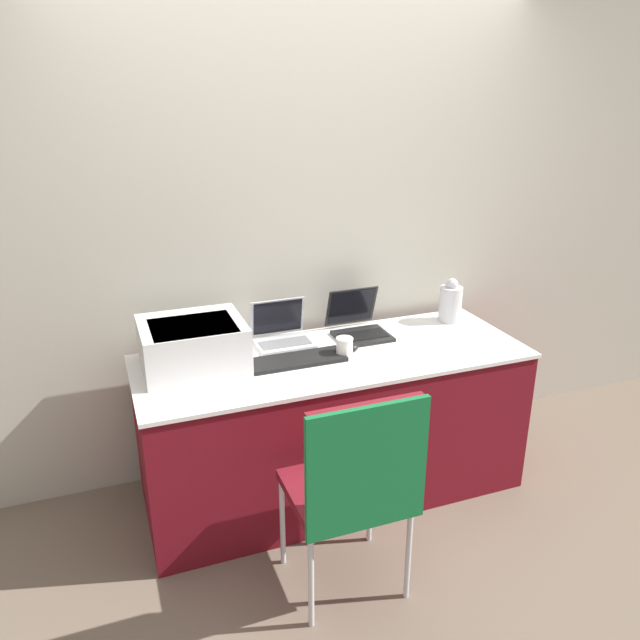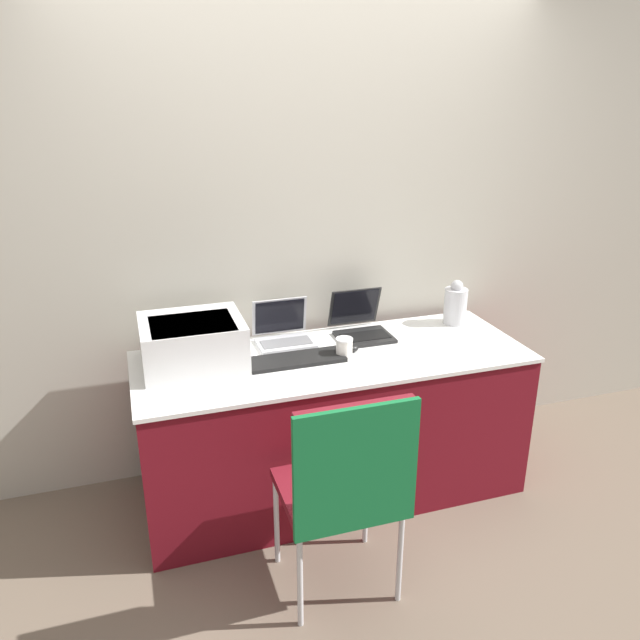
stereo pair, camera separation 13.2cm
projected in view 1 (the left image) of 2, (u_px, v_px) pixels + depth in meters
The scene contains 11 objects.
ground_plane at pixel (358, 528), 3.06m from camera, with size 14.00×14.00×0.00m, color #6B5B4C.
wall_back at pixel (302, 233), 3.31m from camera, with size 8.00×0.05×2.60m.
table at pixel (333, 424), 3.23m from camera, with size 1.95×0.72×0.78m.
printer at pixel (193, 343), 2.92m from camera, with size 0.48×0.41×0.23m.
laptop_left at pixel (282, 334), 3.22m from camera, with size 0.29×0.24×0.22m.
laptop_right at pixel (358, 325), 3.33m from camera, with size 0.28×0.31×0.23m.
external_keyboard at pixel (297, 360), 3.01m from camera, with size 0.47×0.17×0.02m.
coffee_cup at pixel (345, 347), 3.06m from camera, with size 0.08×0.08×0.10m.
mouse at pixel (352, 348), 3.12m from camera, with size 0.07×0.05×0.04m.
metal_pitcher at pixel (450, 302), 3.49m from camera, with size 0.13×0.13×0.25m.
chair at pixel (356, 478), 2.43m from camera, with size 0.49×0.44×0.97m.
Camera 1 is at (-1.05, -2.27, 2.05)m, focal length 35.00 mm.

